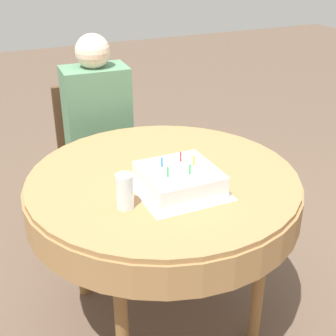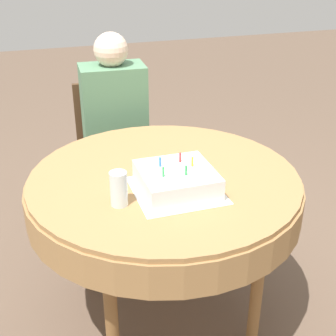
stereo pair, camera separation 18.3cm
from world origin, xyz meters
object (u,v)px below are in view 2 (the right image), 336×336
at_px(chair, 115,150).
at_px(person, 115,120).
at_px(drinking_glass, 119,189).
at_px(birthday_cake, 177,180).

height_order(chair, person, person).
bearing_deg(drinking_glass, person, 78.82).
relative_size(birthday_cake, drinking_glass, 2.11).
height_order(birthday_cake, drinking_glass, drinking_glass).
bearing_deg(birthday_cake, chair, 91.65).
relative_size(chair, drinking_glass, 6.48).
bearing_deg(person, birthday_cake, -84.55).
xyz_separation_m(chair, drinking_glass, (-0.20, -1.07, 0.34)).
xyz_separation_m(chair, birthday_cake, (0.03, -1.04, 0.32)).
relative_size(person, drinking_glass, 8.96).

